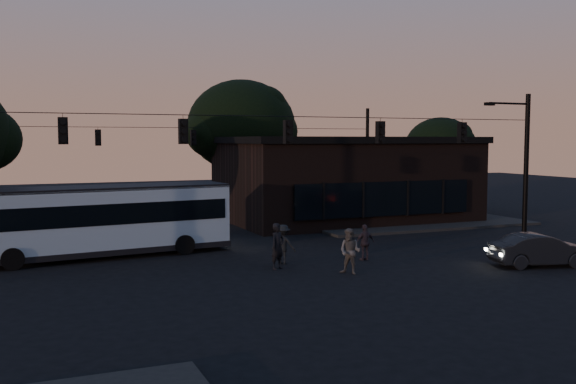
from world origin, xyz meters
name	(u,v)px	position (x,y,z in m)	size (l,w,h in m)	color
ground	(329,280)	(0.00, 0.00, 0.00)	(120.00, 120.00, 0.00)	black
sidewalk_far_right	(399,220)	(12.00, 14.00, 0.07)	(14.00, 10.00, 0.15)	black
building	(344,178)	(9.00, 15.97, 2.71)	(15.40, 10.41, 5.40)	black
tree_behind	(242,126)	(4.00, 22.00, 6.19)	(7.60, 7.60, 9.43)	black
tree_right	(440,148)	(18.00, 18.00, 4.63)	(5.20, 5.20, 6.86)	black
signal_rig_near	(288,158)	(0.00, 4.00, 4.45)	(26.24, 0.30, 7.50)	black
signal_rig_far	(193,155)	(0.00, 20.00, 4.20)	(26.24, 0.30, 7.50)	black
bus	(103,217)	(-7.16, 8.22, 1.78)	(11.45, 3.80, 3.16)	#9CB5C6
car	(541,250)	(9.25, -0.97, 0.67)	(1.42, 4.08, 1.34)	black
pedestrian_a	(278,246)	(-1.01, 2.67, 0.93)	(0.68, 0.45, 1.87)	black
pedestrian_b	(350,251)	(1.23, 0.70, 0.89)	(0.87, 0.68, 1.79)	#4F4C48
pedestrian_c	(365,242)	(3.20, 2.99, 0.78)	(0.92, 0.38, 1.57)	#2C242C
pedestrian_d	(283,244)	(-0.37, 3.62, 0.83)	(1.07, 0.62, 1.66)	black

